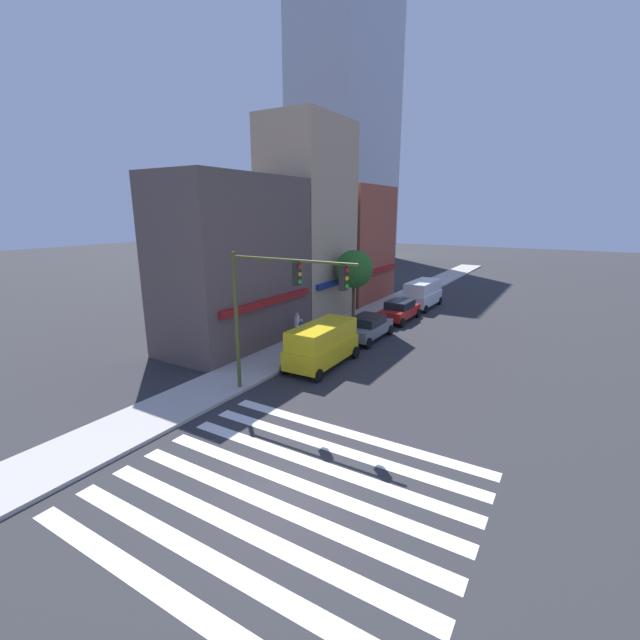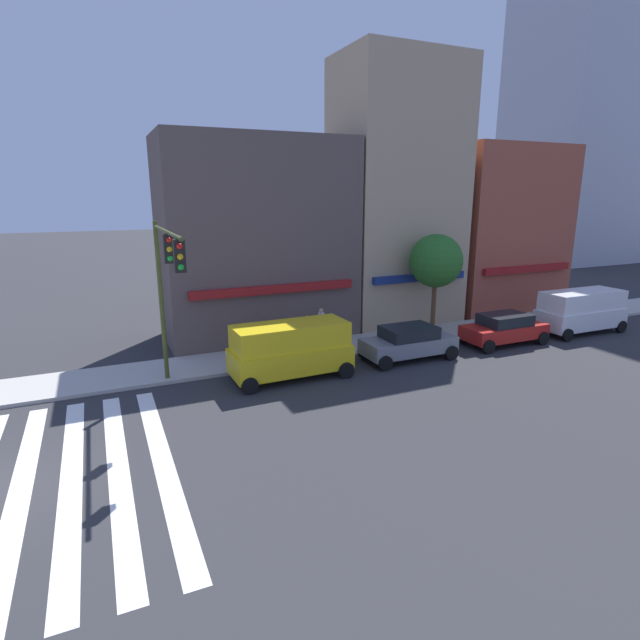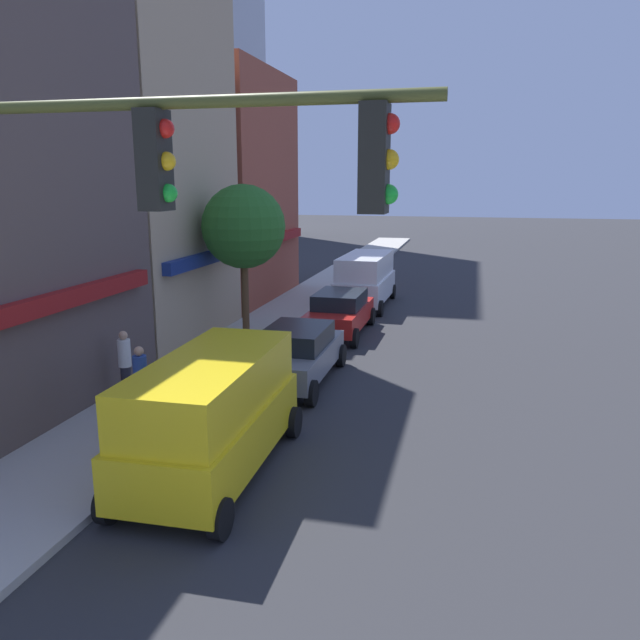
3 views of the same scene
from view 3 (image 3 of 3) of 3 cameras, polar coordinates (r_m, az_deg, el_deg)
storefront_row at (r=22.27m, az=-17.66°, el=13.07°), size 25.37×5.30×14.84m
traffic_signal at (r=7.04m, az=-22.51°, el=4.90°), size 0.32×6.20×6.51m
van_yellow at (r=12.22m, az=-9.79°, el=-8.21°), size 5.04×2.22×2.34m
sedan_grey at (r=17.59m, az=-2.14°, el=-3.04°), size 4.40×2.02×1.59m
sedan_red at (r=23.07m, az=1.82°, el=0.75°), size 4.41×2.02×1.59m
van_white at (r=28.32m, az=4.17°, el=3.87°), size 5.03×2.22×2.34m
pedestrian_blue_shirt at (r=14.95m, az=-16.07°, el=-5.48°), size 0.32×0.32×1.77m
pedestrian_white_shirt at (r=16.54m, az=-17.39°, el=-3.82°), size 0.32×0.32×1.77m
street_tree at (r=21.14m, az=-7.01°, el=8.43°), size 2.80×2.80×5.34m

